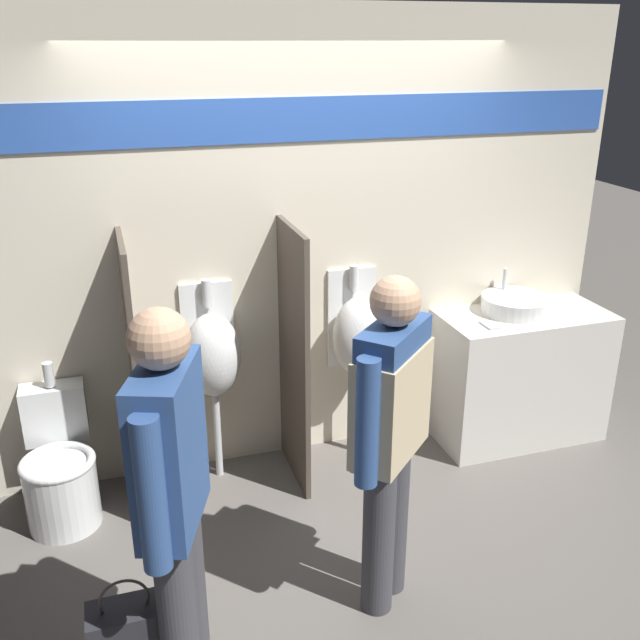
{
  "coord_description": "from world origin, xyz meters",
  "views": [
    {
      "loc": [
        -1.11,
        -3.34,
        2.51
      ],
      "look_at": [
        0.0,
        0.17,
        1.05
      ],
      "focal_mm": 40.0,
      "sensor_mm": 36.0,
      "label": 1
    }
  ],
  "objects_px": {
    "cell_phone": "(489,325)",
    "person_in_vest": "(390,425)",
    "sink_basin": "(515,304)",
    "urinal_near_counter": "(212,354)",
    "person_with_lanyard": "(173,497)",
    "toilet": "(60,472)",
    "urinal_far": "(358,336)"
  },
  "relations": [
    {
      "from": "toilet",
      "to": "urinal_far",
      "type": "bearing_deg",
      "value": 5.41
    },
    {
      "from": "urinal_near_counter",
      "to": "person_in_vest",
      "type": "distance_m",
      "value": 1.4
    },
    {
      "from": "urinal_near_counter",
      "to": "toilet",
      "type": "xyz_separation_m",
      "value": [
        -0.9,
        -0.17,
        -0.52
      ]
    },
    {
      "from": "sink_basin",
      "to": "person_in_vest",
      "type": "bearing_deg",
      "value": -138.88
    },
    {
      "from": "toilet",
      "to": "urinal_near_counter",
      "type": "bearing_deg",
      "value": 10.72
    },
    {
      "from": "sink_basin",
      "to": "toilet",
      "type": "xyz_separation_m",
      "value": [
        -2.84,
        -0.1,
        -0.63
      ]
    },
    {
      "from": "urinal_near_counter",
      "to": "person_with_lanyard",
      "type": "xyz_separation_m",
      "value": [
        -0.39,
        -1.49,
        0.12
      ]
    },
    {
      "from": "sink_basin",
      "to": "toilet",
      "type": "distance_m",
      "value": 2.92
    },
    {
      "from": "sink_basin",
      "to": "cell_phone",
      "type": "height_order",
      "value": "sink_basin"
    },
    {
      "from": "person_with_lanyard",
      "to": "toilet",
      "type": "bearing_deg",
      "value": 41.48
    },
    {
      "from": "cell_phone",
      "to": "person_in_vest",
      "type": "height_order",
      "value": "person_in_vest"
    },
    {
      "from": "toilet",
      "to": "sink_basin",
      "type": "bearing_deg",
      "value": 1.92
    },
    {
      "from": "cell_phone",
      "to": "urinal_near_counter",
      "type": "xyz_separation_m",
      "value": [
        -1.67,
        0.24,
        -0.07
      ]
    },
    {
      "from": "urinal_far",
      "to": "toilet",
      "type": "xyz_separation_m",
      "value": [
        -1.8,
        -0.17,
        -0.52
      ]
    },
    {
      "from": "sink_basin",
      "to": "person_with_lanyard",
      "type": "xyz_separation_m",
      "value": [
        -2.34,
        -1.42,
        -0.0
      ]
    },
    {
      "from": "cell_phone",
      "to": "person_with_lanyard",
      "type": "height_order",
      "value": "person_with_lanyard"
    },
    {
      "from": "urinal_far",
      "to": "toilet",
      "type": "distance_m",
      "value": 1.88
    },
    {
      "from": "sink_basin",
      "to": "person_with_lanyard",
      "type": "distance_m",
      "value": 2.73
    },
    {
      "from": "urinal_far",
      "to": "toilet",
      "type": "relative_size",
      "value": 1.43
    },
    {
      "from": "urinal_far",
      "to": "person_in_vest",
      "type": "height_order",
      "value": "person_in_vest"
    },
    {
      "from": "sink_basin",
      "to": "person_in_vest",
      "type": "relative_size",
      "value": 0.27
    },
    {
      "from": "sink_basin",
      "to": "person_with_lanyard",
      "type": "relative_size",
      "value": 0.26
    },
    {
      "from": "cell_phone",
      "to": "urinal_near_counter",
      "type": "bearing_deg",
      "value": 171.92
    },
    {
      "from": "urinal_near_counter",
      "to": "person_in_vest",
      "type": "xyz_separation_m",
      "value": [
        0.57,
        -1.28,
        0.14
      ]
    },
    {
      "from": "toilet",
      "to": "person_with_lanyard",
      "type": "distance_m",
      "value": 1.55
    },
    {
      "from": "person_in_vest",
      "to": "urinal_near_counter",
      "type": "bearing_deg",
      "value": 70.61
    },
    {
      "from": "urinal_near_counter",
      "to": "cell_phone",
      "type": "bearing_deg",
      "value": -8.08
    },
    {
      "from": "urinal_near_counter",
      "to": "person_with_lanyard",
      "type": "relative_size",
      "value": 0.74
    },
    {
      "from": "urinal_far",
      "to": "sink_basin",
      "type": "bearing_deg",
      "value": -4.08
    },
    {
      "from": "sink_basin",
      "to": "toilet",
      "type": "bearing_deg",
      "value": -178.08
    },
    {
      "from": "cell_phone",
      "to": "person_in_vest",
      "type": "relative_size",
      "value": 0.09
    },
    {
      "from": "cell_phone",
      "to": "toilet",
      "type": "distance_m",
      "value": 2.63
    }
  ]
}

